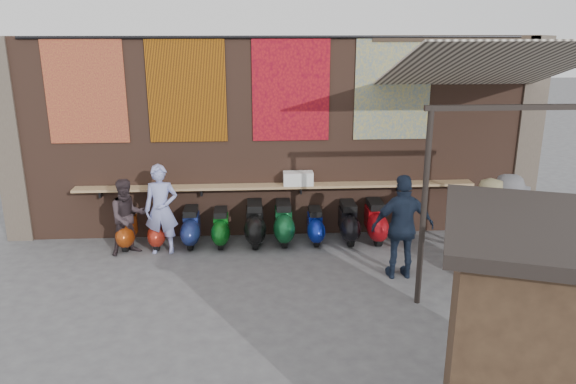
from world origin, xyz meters
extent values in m
plane|color=#474749|center=(0.00, 0.00, 0.00)|extent=(70.00, 70.00, 0.00)
cube|color=brown|center=(0.00, 2.70, 2.00)|extent=(10.00, 0.40, 4.00)
cube|color=#4C4238|center=(-5.20, 2.70, 2.00)|extent=(0.50, 0.50, 4.00)
cube|color=#4C4238|center=(5.20, 2.70, 2.00)|extent=(0.50, 0.50, 4.00)
cube|color=#9E7A51|center=(0.00, 2.33, 1.10)|extent=(8.00, 0.32, 0.05)
cube|color=white|center=(0.44, 2.30, 1.26)|extent=(0.59, 0.27, 0.27)
cube|color=maroon|center=(-3.60, 2.48, 3.00)|extent=(1.50, 0.02, 2.00)
cube|color=#C1630B|center=(-1.70, 2.48, 3.00)|extent=(1.50, 0.02, 2.00)
cube|color=#AD151B|center=(0.30, 2.48, 3.00)|extent=(1.50, 0.02, 2.00)
cube|color=#2B599F|center=(2.30, 2.48, 3.00)|extent=(1.50, 0.02, 2.00)
cylinder|color=black|center=(0.00, 2.47, 3.98)|extent=(9.50, 0.06, 0.06)
imported|color=#898FC7|center=(-2.20, 1.70, 0.86)|extent=(0.63, 0.41, 1.73)
imported|color=#32272A|center=(-2.83, 1.69, 0.74)|extent=(0.89, 0.83, 1.47)
imported|color=#172033|center=(2.07, 0.35, 0.92)|extent=(1.08, 0.47, 1.83)
imported|color=#59585E|center=(3.78, 0.20, 0.93)|extent=(1.29, 0.85, 1.86)
imported|color=#837953|center=(3.48, 0.19, 0.90)|extent=(1.02, 1.03, 1.80)
cube|color=gold|center=(2.80, -3.34, 1.80)|extent=(1.14, 0.44, 0.50)
cube|color=#473321|center=(2.80, -3.34, 0.91)|extent=(1.82, 0.74, 0.06)
cube|color=beige|center=(3.50, 0.90, 3.55)|extent=(3.20, 3.28, 0.97)
cube|color=#33261C|center=(3.50, 2.49, 3.95)|extent=(3.30, 0.08, 0.12)
cube|color=black|center=(3.50, -0.60, 3.08)|extent=(3.00, 0.08, 0.08)
cylinder|color=black|center=(2.10, -0.60, 1.55)|extent=(0.09, 0.09, 3.10)
camera|label=1|loc=(-0.44, -8.45, 4.27)|focal=35.00mm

